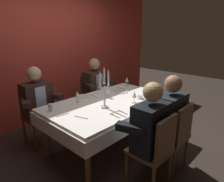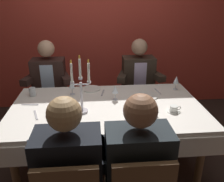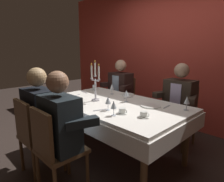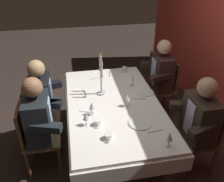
{
  "view_description": "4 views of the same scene",
  "coord_description": "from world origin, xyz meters",
  "px_view_note": "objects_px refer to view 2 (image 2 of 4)",
  "views": [
    {
      "loc": [
        -2.03,
        -1.92,
        1.74
      ],
      "look_at": [
        -0.02,
        -0.04,
        0.91
      ],
      "focal_mm": 32.19,
      "sensor_mm": 36.0,
      "label": 1
    },
    {
      "loc": [
        -0.13,
        -2.1,
        1.78
      ],
      "look_at": [
        0.05,
        0.01,
        0.89
      ],
      "focal_mm": 37.62,
      "sensor_mm": 36.0,
      "label": 2
    },
    {
      "loc": [
        1.77,
        -1.76,
        1.44
      ],
      "look_at": [
        -0.04,
        0.0,
        0.89
      ],
      "focal_mm": 31.33,
      "sensor_mm": 36.0,
      "label": 3
    },
    {
      "loc": [
        2.39,
        -0.47,
        2.36
      ],
      "look_at": [
        -0.01,
        -0.02,
        0.91
      ],
      "focal_mm": 38.54,
      "sensor_mm": 36.0,
      "label": 4
    }
  ],
  "objects_px": {
    "dinner_plate_0": "(147,96)",
    "coffee_cup_0": "(174,109)",
    "dining_table": "(107,116)",
    "wine_glass_1": "(176,80)",
    "seated_diner_2": "(138,165)",
    "wine_glass_4": "(72,85)",
    "coffee_cup_1": "(151,114)",
    "water_tumbler_0": "(32,92)",
    "wine_glass_2": "(153,111)",
    "seated_diner_1": "(69,169)",
    "seated_diner_3": "(138,76)",
    "wine_glass_0": "(115,90)",
    "seated_diner_0": "(49,79)",
    "candelabra": "(81,90)",
    "dinner_plate_1": "(91,89)",
    "wine_glass_3": "(131,107)"
  },
  "relations": [
    {
      "from": "coffee_cup_1",
      "to": "coffee_cup_0",
      "type": "bearing_deg",
      "value": 17.38
    },
    {
      "from": "seated_diner_2",
      "to": "wine_glass_2",
      "type": "bearing_deg",
      "value": 66.77
    },
    {
      "from": "wine_glass_0",
      "to": "coffee_cup_1",
      "type": "xyz_separation_m",
      "value": [
        0.29,
        -0.39,
        -0.09
      ]
    },
    {
      "from": "wine_glass_1",
      "to": "wine_glass_3",
      "type": "distance_m",
      "value": 0.91
    },
    {
      "from": "seated_diner_1",
      "to": "seated_diner_3",
      "type": "height_order",
      "value": "same"
    },
    {
      "from": "wine_glass_4",
      "to": "seated_diner_0",
      "type": "bearing_deg",
      "value": 121.17
    },
    {
      "from": "candelabra",
      "to": "dinner_plate_0",
      "type": "relative_size",
      "value": 2.21
    },
    {
      "from": "wine_glass_4",
      "to": "wine_glass_1",
      "type": "bearing_deg",
      "value": 2.08
    },
    {
      "from": "wine_glass_1",
      "to": "seated_diner_2",
      "type": "relative_size",
      "value": 0.13
    },
    {
      "from": "dining_table",
      "to": "water_tumbler_0",
      "type": "bearing_deg",
      "value": 158.01
    },
    {
      "from": "coffee_cup_0",
      "to": "coffee_cup_1",
      "type": "height_order",
      "value": "same"
    },
    {
      "from": "seated_diner_3",
      "to": "seated_diner_1",
      "type": "bearing_deg",
      "value": -113.92
    },
    {
      "from": "wine_glass_2",
      "to": "coffee_cup_1",
      "type": "distance_m",
      "value": 0.15
    },
    {
      "from": "wine_glass_3",
      "to": "coffee_cup_0",
      "type": "height_order",
      "value": "wine_glass_3"
    },
    {
      "from": "wine_glass_3",
      "to": "water_tumbler_0",
      "type": "distance_m",
      "value": 1.16
    },
    {
      "from": "wine_glass_3",
      "to": "seated_diner_3",
      "type": "bearing_deg",
      "value": 76.06
    },
    {
      "from": "wine_glass_2",
      "to": "wine_glass_4",
      "type": "relative_size",
      "value": 1.0
    },
    {
      "from": "dinner_plate_0",
      "to": "seated_diner_3",
      "type": "xyz_separation_m",
      "value": [
        0.04,
        0.69,
        -0.01
      ]
    },
    {
      "from": "wine_glass_0",
      "to": "wine_glass_2",
      "type": "height_order",
      "value": "same"
    },
    {
      "from": "wine_glass_0",
      "to": "coffee_cup_0",
      "type": "distance_m",
      "value": 0.62
    },
    {
      "from": "water_tumbler_0",
      "to": "wine_glass_2",
      "type": "bearing_deg",
      "value": -30.59
    },
    {
      "from": "wine_glass_3",
      "to": "dinner_plate_0",
      "type": "bearing_deg",
      "value": 62.32
    },
    {
      "from": "water_tumbler_0",
      "to": "coffee_cup_1",
      "type": "height_order",
      "value": "water_tumbler_0"
    },
    {
      "from": "wine_glass_1",
      "to": "water_tumbler_0",
      "type": "height_order",
      "value": "wine_glass_1"
    },
    {
      "from": "seated_diner_3",
      "to": "dinner_plate_0",
      "type": "bearing_deg",
      "value": -93.03
    },
    {
      "from": "dining_table",
      "to": "seated_diner_2",
      "type": "height_order",
      "value": "seated_diner_2"
    },
    {
      "from": "dining_table",
      "to": "seated_diner_0",
      "type": "height_order",
      "value": "seated_diner_0"
    },
    {
      "from": "dinner_plate_0",
      "to": "water_tumbler_0",
      "type": "bearing_deg",
      "value": 174.46
    },
    {
      "from": "dinner_plate_1",
      "to": "seated_diner_2",
      "type": "bearing_deg",
      "value": -77.35
    },
    {
      "from": "seated_diner_0",
      "to": "wine_glass_0",
      "type": "bearing_deg",
      "value": -42.96
    },
    {
      "from": "wine_glass_2",
      "to": "seated_diner_3",
      "type": "xyz_separation_m",
      "value": [
        0.12,
        1.25,
        -0.12
      ]
    },
    {
      "from": "coffee_cup_0",
      "to": "seated_diner_2",
      "type": "xyz_separation_m",
      "value": [
        -0.48,
        -0.71,
        -0.03
      ]
    },
    {
      "from": "wine_glass_1",
      "to": "wine_glass_2",
      "type": "bearing_deg",
      "value": -122.06
    },
    {
      "from": "dining_table",
      "to": "coffee_cup_1",
      "type": "distance_m",
      "value": 0.48
    },
    {
      "from": "dining_table",
      "to": "coffee_cup_0",
      "type": "xyz_separation_m",
      "value": [
        0.62,
        -0.18,
        0.15
      ]
    },
    {
      "from": "dinner_plate_0",
      "to": "seated_diner_0",
      "type": "relative_size",
      "value": 0.2
    },
    {
      "from": "wine_glass_2",
      "to": "seated_diner_0",
      "type": "height_order",
      "value": "seated_diner_0"
    },
    {
      "from": "candelabra",
      "to": "coffee_cup_0",
      "type": "xyz_separation_m",
      "value": [
        0.86,
        -0.07,
        -0.19
      ]
    },
    {
      "from": "water_tumbler_0",
      "to": "wine_glass_1",
      "type": "bearing_deg",
      "value": 1.56
    },
    {
      "from": "dining_table",
      "to": "wine_glass_2",
      "type": "height_order",
      "value": "wine_glass_2"
    },
    {
      "from": "dinner_plate_0",
      "to": "coffee_cup_0",
      "type": "bearing_deg",
      "value": -65.07
    },
    {
      "from": "candelabra",
      "to": "seated_diner_3",
      "type": "relative_size",
      "value": 0.44
    },
    {
      "from": "candelabra",
      "to": "coffee_cup_1",
      "type": "relative_size",
      "value": 4.16
    },
    {
      "from": "coffee_cup_0",
      "to": "wine_glass_4",
      "type": "bearing_deg",
      "value": 153.13
    },
    {
      "from": "wine_glass_0",
      "to": "seated_diner_3",
      "type": "bearing_deg",
      "value": 62.63
    },
    {
      "from": "wine_glass_1",
      "to": "wine_glass_4",
      "type": "height_order",
      "value": "same"
    },
    {
      "from": "dining_table",
      "to": "coffee_cup_1",
      "type": "height_order",
      "value": "coffee_cup_1"
    },
    {
      "from": "wine_glass_2",
      "to": "seated_diner_1",
      "type": "height_order",
      "value": "seated_diner_1"
    },
    {
      "from": "candelabra",
      "to": "dinner_plate_0",
      "type": "bearing_deg",
      "value": 24.43
    },
    {
      "from": "dinner_plate_1",
      "to": "wine_glass_4",
      "type": "height_order",
      "value": "wine_glass_4"
    }
  ]
}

